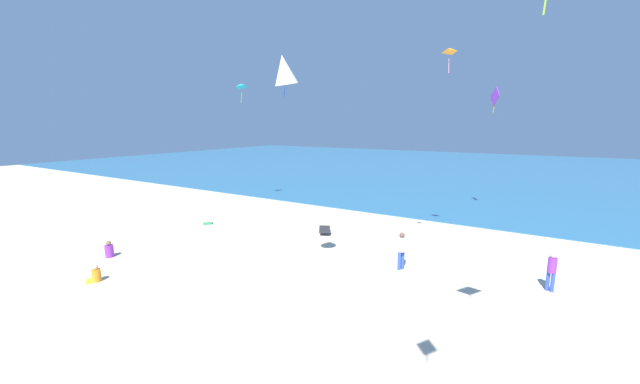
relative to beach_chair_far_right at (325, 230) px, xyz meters
The scene contains 12 objects.
ground_plane 4.11m from the beach_chair_far_right, 52.68° to the right, with size 120.00×120.00×0.00m, color beige.
ocean_water 36.03m from the beach_chair_far_right, 86.04° to the left, with size 120.00×60.00×0.05m, color teal.
beach_chair_far_right is the anchor object (origin of this frame).
cooler_box 7.50m from the beach_chair_far_right, 165.44° to the right, with size 0.62×0.65×0.22m.
person_0 10.81m from the beach_chair_far_right, 114.71° to the right, with size 0.47×0.60×0.67m.
person_2 10.64m from the beach_chair_far_right, ahead, with size 0.38×0.38×1.47m.
person_3 5.77m from the beach_chair_far_right, 25.26° to the right, with size 0.43×0.43×1.60m.
person_4 10.54m from the beach_chair_far_right, 130.09° to the right, with size 0.68×0.52×0.77m.
kite_purple 13.79m from the beach_chair_far_right, 53.07° to the left, with size 0.65×1.02×1.63m.
kite_white 10.29m from the beach_chair_far_right, 70.26° to the right, with size 1.12×1.18×1.38m.
kite_orange 10.80m from the beach_chair_far_right, 10.22° to the left, with size 0.63×0.54×1.14m.
kite_teal 12.85m from the beach_chair_far_right, 159.58° to the left, with size 0.64×0.77×1.43m.
Camera 1 is at (7.29, -3.21, 6.02)m, focal length 20.25 mm.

